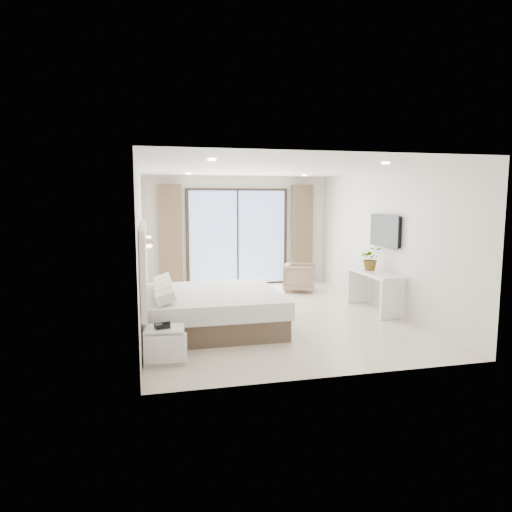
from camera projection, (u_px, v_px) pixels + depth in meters
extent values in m
plane|color=beige|center=(269.00, 314.00, 8.55)|extent=(6.20, 6.20, 0.00)
cube|color=silver|center=(237.00, 231.00, 11.38)|extent=(4.60, 0.02, 2.70)
cube|color=silver|center=(338.00, 267.00, 5.39)|extent=(4.60, 0.02, 2.70)
cube|color=silver|center=(141.00, 246.00, 7.86)|extent=(0.02, 6.20, 2.70)
cube|color=silver|center=(383.00, 240.00, 8.91)|extent=(0.02, 6.20, 2.70)
cube|color=white|center=(270.00, 168.00, 8.22)|extent=(4.60, 6.20, 0.02)
cube|color=white|center=(144.00, 262.00, 7.24)|extent=(0.08, 3.00, 1.20)
cube|color=black|center=(386.00, 231.00, 8.70)|extent=(0.06, 1.00, 0.58)
cube|color=black|center=(384.00, 231.00, 8.69)|extent=(0.02, 1.04, 0.62)
cube|color=black|center=(238.00, 237.00, 11.37)|extent=(2.56, 0.04, 2.42)
cube|color=#91B1E9|center=(238.00, 237.00, 11.34)|extent=(2.40, 0.01, 2.30)
cube|color=brown|center=(171.00, 237.00, 10.88)|extent=(0.55, 0.14, 2.50)
cube|color=brown|center=(302.00, 234.00, 11.63)|extent=(0.55, 0.14, 2.50)
cylinder|color=white|center=(212.00, 160.00, 6.18)|extent=(0.12, 0.12, 0.02)
cylinder|color=white|center=(386.00, 163.00, 6.78)|extent=(0.12, 0.12, 0.02)
cylinder|color=white|center=(188.00, 174.00, 9.66)|extent=(0.12, 0.12, 0.02)
cylinder|color=white|center=(305.00, 175.00, 10.25)|extent=(0.12, 0.12, 0.02)
cube|color=brown|center=(212.00, 318.00, 7.61)|extent=(2.14, 2.03, 0.34)
cube|color=white|center=(212.00, 300.00, 7.57)|extent=(2.22, 2.12, 0.28)
cube|color=silver|center=(166.00, 299.00, 6.70)|extent=(0.28, 0.43, 0.14)
cube|color=silver|center=(164.00, 293.00, 7.14)|extent=(0.28, 0.43, 0.14)
cube|color=silver|center=(163.00, 287.00, 7.59)|extent=(0.28, 0.43, 0.14)
cube|color=silver|center=(162.00, 282.00, 8.04)|extent=(0.28, 0.43, 0.14)
cube|color=white|center=(164.00, 329.00, 6.01)|extent=(0.56, 0.47, 0.05)
cube|color=white|center=(165.00, 360.00, 6.06)|extent=(0.56, 0.47, 0.05)
cube|color=white|center=(165.00, 349.00, 5.86)|extent=(0.51, 0.10, 0.42)
cube|color=white|center=(164.00, 341.00, 6.22)|extent=(0.51, 0.10, 0.42)
cube|color=black|center=(162.00, 326.00, 5.98)|extent=(0.21, 0.18, 0.06)
cube|color=white|center=(374.00, 273.00, 8.75)|extent=(0.48, 1.52, 0.06)
cube|color=white|center=(392.00, 300.00, 8.14)|extent=(0.46, 0.06, 0.71)
cube|color=white|center=(358.00, 286.00, 9.46)|extent=(0.46, 0.06, 0.71)
imported|color=#33662D|center=(371.00, 261.00, 8.87)|extent=(0.54, 0.57, 0.36)
imported|color=#957861|center=(299.00, 276.00, 10.67)|extent=(0.86, 0.88, 0.71)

